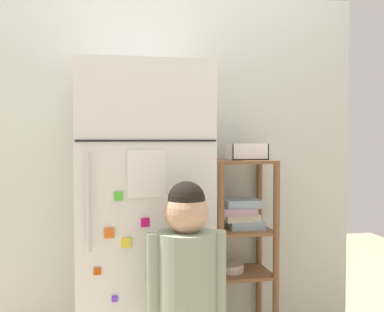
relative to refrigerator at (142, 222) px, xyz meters
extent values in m
cube|color=silver|center=(0.12, 0.37, 0.25)|extent=(2.41, 0.03, 2.05)
cube|color=white|center=(0.00, 0.00, 0.00)|extent=(0.62, 0.67, 1.55)
cube|color=black|center=(0.00, -0.34, 0.42)|extent=(0.61, 0.01, 0.01)
cylinder|color=silver|center=(-0.25, -0.36, 0.16)|extent=(0.02, 0.02, 0.42)
cube|color=white|center=(0.00, -0.34, 0.27)|extent=(0.16, 0.01, 0.21)
cube|color=#7138EA|center=(-0.14, -0.34, -0.27)|extent=(0.02, 0.01, 0.02)
cube|color=orange|center=(-0.16, -0.34, 0.02)|extent=(0.04, 0.01, 0.04)
cube|color=#D21671|center=(-0.01, -0.34, 0.06)|extent=(0.04, 0.02, 0.04)
cube|color=#C8500C|center=(-0.21, -0.34, -0.14)|extent=(0.03, 0.01, 0.03)
cube|color=#54CF35|center=(-0.12, -0.34, 0.18)|extent=(0.04, 0.01, 0.04)
cube|color=yellow|center=(-0.09, -0.34, -0.02)|extent=(0.04, 0.01, 0.04)
cylinder|color=gray|center=(0.15, -0.49, -0.16)|extent=(0.24, 0.24, 0.40)
sphere|color=gray|center=(0.15, -0.42, 0.04)|extent=(0.11, 0.11, 0.11)
sphere|color=tan|center=(0.15, -0.49, 0.13)|extent=(0.18, 0.18, 0.18)
sphere|color=black|center=(0.15, -0.49, 0.18)|extent=(0.15, 0.15, 0.15)
cylinder|color=gray|center=(0.01, -0.49, -0.13)|extent=(0.07, 0.07, 0.34)
cylinder|color=gray|center=(0.28, -0.49, -0.13)|extent=(0.07, 0.07, 0.34)
cylinder|color=brown|center=(0.42, 0.03, -0.24)|extent=(0.04, 0.04, 1.08)
cylinder|color=brown|center=(0.73, 0.03, -0.24)|extent=(0.04, 0.04, 1.08)
cylinder|color=brown|center=(0.42, 0.32, -0.24)|extent=(0.04, 0.04, 1.08)
cylinder|color=brown|center=(0.73, 0.32, -0.24)|extent=(0.04, 0.04, 1.08)
cube|color=brown|center=(0.58, 0.18, 0.30)|extent=(0.33, 0.30, 0.02)
cube|color=brown|center=(0.58, 0.18, -0.09)|extent=(0.33, 0.30, 0.02)
cube|color=brown|center=(0.58, 0.18, -0.34)|extent=(0.33, 0.30, 0.02)
cube|color=#99B2C6|center=(0.60, 0.18, -0.06)|extent=(0.20, 0.19, 0.04)
cube|color=silver|center=(0.57, 0.19, -0.02)|extent=(0.19, 0.18, 0.04)
cube|color=#B293A3|center=(0.55, 0.17, 0.02)|extent=(0.20, 0.18, 0.04)
cube|color=#99B2C6|center=(0.58, 0.18, 0.06)|extent=(0.20, 0.19, 0.04)
cylinder|color=beige|center=(0.52, 0.18, -0.31)|extent=(0.15, 0.15, 0.04)
cube|color=white|center=(0.61, 0.18, 0.31)|extent=(0.21, 0.15, 0.01)
cube|color=white|center=(0.61, 0.11, 0.35)|extent=(0.21, 0.01, 0.09)
cube|color=white|center=(0.61, 0.26, 0.35)|extent=(0.21, 0.01, 0.09)
cube|color=white|center=(0.51, 0.18, 0.35)|extent=(0.01, 0.15, 0.09)
cube|color=white|center=(0.71, 0.18, 0.35)|extent=(0.01, 0.15, 0.09)
sphere|color=#A13B25|center=(0.58, 0.17, 0.34)|extent=(0.06, 0.06, 0.06)
sphere|color=#B9290A|center=(0.63, 0.19, 0.35)|extent=(0.08, 0.08, 0.08)
camera|label=1|loc=(-0.18, -2.33, 0.43)|focal=43.33mm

